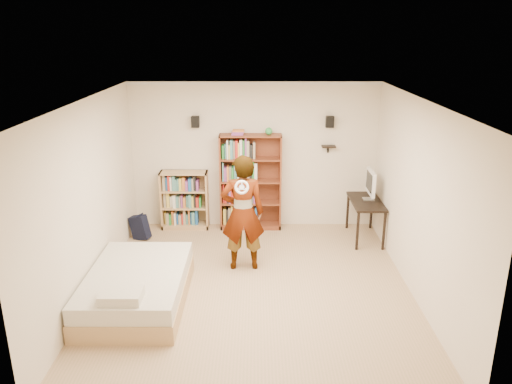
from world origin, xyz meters
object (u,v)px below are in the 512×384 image
at_px(tall_bookshelf, 251,182).
at_px(person, 243,213).
at_px(daybed, 137,283).
at_px(low_bookshelf, 185,200).
at_px(computer_desk, 365,220).

relative_size(tall_bookshelf, person, 0.98).
relative_size(tall_bookshelf, daybed, 0.89).
relative_size(low_bookshelf, computer_desk, 1.04).
bearing_deg(low_bookshelf, daybed, -96.00).
height_order(tall_bookshelf, low_bookshelf, tall_bookshelf).
height_order(computer_desk, person, person).
bearing_deg(daybed, person, 37.13).
bearing_deg(daybed, low_bookshelf, 84.00).
height_order(low_bookshelf, person, person).
xyz_separation_m(computer_desk, daybed, (-3.55, -2.21, -0.06)).
bearing_deg(person, computer_desk, -156.30).
bearing_deg(low_bookshelf, tall_bookshelf, -0.03).
xyz_separation_m(tall_bookshelf, daybed, (-1.52, -2.73, -0.60)).
relative_size(tall_bookshelf, low_bookshelf, 1.64).
distance_m(tall_bookshelf, computer_desk, 2.17).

